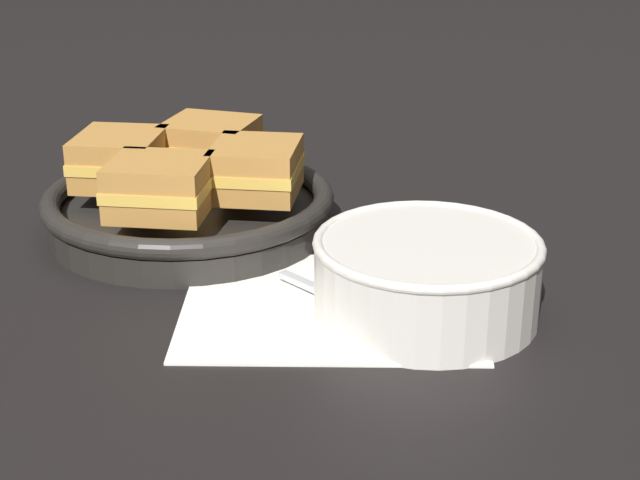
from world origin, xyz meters
The scene contains 9 objects.
ground_plane centered at (0.00, 0.00, 0.00)m, with size 4.00×4.00×0.00m, color black.
napkin centered at (0.02, -0.03, 0.00)m, with size 0.25×0.23×0.00m.
soup_bowl centered at (0.09, -0.03, 0.04)m, with size 0.17×0.17×0.06m.
spoon centered at (0.06, -0.06, 0.01)m, with size 0.14×0.11×0.01m.
skillet centered at (-0.14, 0.10, 0.02)m, with size 0.26×0.26×0.04m.
sandwich_near_left centered at (-0.07, 0.10, 0.06)m, with size 0.08×0.09×0.05m.
sandwich_near_right centered at (-0.13, 0.16, 0.06)m, with size 0.09×0.08×0.05m.
sandwich_far_left centered at (-0.20, 0.10, 0.06)m, with size 0.08×0.09×0.05m.
sandwich_far_right centered at (-0.14, 0.04, 0.06)m, with size 0.09×0.08×0.05m.
Camera 1 is at (0.13, -0.70, 0.33)m, focal length 55.00 mm.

